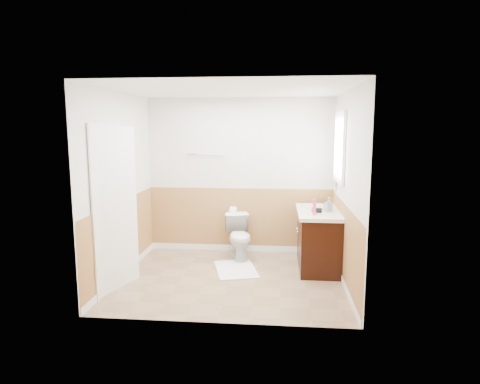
# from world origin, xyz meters

# --- Properties ---
(floor) EXTENTS (3.00, 3.00, 0.00)m
(floor) POSITION_xyz_m (0.00, 0.00, 0.00)
(floor) COLOR #8C7051
(floor) RESTS_ON ground
(ceiling) EXTENTS (3.00, 3.00, 0.00)m
(ceiling) POSITION_xyz_m (0.00, 0.00, 2.50)
(ceiling) COLOR white
(ceiling) RESTS_ON floor
(wall_back) EXTENTS (3.00, 0.00, 3.00)m
(wall_back) POSITION_xyz_m (0.00, 1.30, 1.25)
(wall_back) COLOR silver
(wall_back) RESTS_ON floor
(wall_front) EXTENTS (3.00, 0.00, 3.00)m
(wall_front) POSITION_xyz_m (0.00, -1.30, 1.25)
(wall_front) COLOR silver
(wall_front) RESTS_ON floor
(wall_left) EXTENTS (0.00, 3.00, 3.00)m
(wall_left) POSITION_xyz_m (-1.50, 0.00, 1.25)
(wall_left) COLOR silver
(wall_left) RESTS_ON floor
(wall_right) EXTENTS (0.00, 3.00, 3.00)m
(wall_right) POSITION_xyz_m (1.50, 0.00, 1.25)
(wall_right) COLOR silver
(wall_right) RESTS_ON floor
(wainscot_back) EXTENTS (3.00, 0.00, 3.00)m
(wainscot_back) POSITION_xyz_m (0.00, 1.29, 0.50)
(wainscot_back) COLOR #A37841
(wainscot_back) RESTS_ON floor
(wainscot_front) EXTENTS (3.00, 0.00, 3.00)m
(wainscot_front) POSITION_xyz_m (0.00, -1.29, 0.50)
(wainscot_front) COLOR #A37841
(wainscot_front) RESTS_ON floor
(wainscot_left) EXTENTS (0.00, 2.60, 2.60)m
(wainscot_left) POSITION_xyz_m (-1.49, 0.00, 0.50)
(wainscot_left) COLOR #A37841
(wainscot_left) RESTS_ON floor
(wainscot_right) EXTENTS (0.00, 2.60, 2.60)m
(wainscot_right) POSITION_xyz_m (1.49, 0.00, 0.50)
(wainscot_right) COLOR #A37841
(wainscot_right) RESTS_ON floor
(toilet) EXTENTS (0.54, 0.74, 0.68)m
(toilet) POSITION_xyz_m (0.03, 0.88, 0.34)
(toilet) COLOR white
(toilet) RESTS_ON floor
(bath_mat) EXTENTS (0.73, 0.91, 0.02)m
(bath_mat) POSITION_xyz_m (0.03, 0.33, 0.01)
(bath_mat) COLOR white
(bath_mat) RESTS_ON floor
(vanity_cabinet) EXTENTS (0.55, 1.10, 0.80)m
(vanity_cabinet) POSITION_xyz_m (1.21, 0.56, 0.40)
(vanity_cabinet) COLOR black
(vanity_cabinet) RESTS_ON floor
(vanity_knob_left) EXTENTS (0.03, 0.03, 0.03)m
(vanity_knob_left) POSITION_xyz_m (0.91, 0.46, 0.55)
(vanity_knob_left) COLOR silver
(vanity_knob_left) RESTS_ON vanity_cabinet
(vanity_knob_right) EXTENTS (0.03, 0.03, 0.03)m
(vanity_knob_right) POSITION_xyz_m (0.91, 0.66, 0.55)
(vanity_knob_right) COLOR silver
(vanity_knob_right) RESTS_ON vanity_cabinet
(countertop) EXTENTS (0.60, 1.15, 0.05)m
(countertop) POSITION_xyz_m (1.20, 0.56, 0.83)
(countertop) COLOR white
(countertop) RESTS_ON vanity_cabinet
(sink_basin) EXTENTS (0.36, 0.36, 0.02)m
(sink_basin) POSITION_xyz_m (1.21, 0.71, 0.86)
(sink_basin) COLOR silver
(sink_basin) RESTS_ON countertop
(faucet) EXTENTS (0.02, 0.02, 0.14)m
(faucet) POSITION_xyz_m (1.39, 0.71, 0.92)
(faucet) COLOR silver
(faucet) RESTS_ON countertop
(lotion_bottle) EXTENTS (0.05, 0.05, 0.22)m
(lotion_bottle) POSITION_xyz_m (1.11, 0.24, 0.96)
(lotion_bottle) COLOR #DE3966
(lotion_bottle) RESTS_ON countertop
(soap_dispenser) EXTENTS (0.12, 0.12, 0.20)m
(soap_dispenser) POSITION_xyz_m (1.33, 0.50, 0.95)
(soap_dispenser) COLOR gray
(soap_dispenser) RESTS_ON countertop
(hair_dryer_body) EXTENTS (0.14, 0.07, 0.07)m
(hair_dryer_body) POSITION_xyz_m (1.16, 0.41, 0.89)
(hair_dryer_body) COLOR black
(hair_dryer_body) RESTS_ON countertop
(hair_dryer_handle) EXTENTS (0.03, 0.03, 0.07)m
(hair_dryer_handle) POSITION_xyz_m (1.13, 0.47, 0.86)
(hair_dryer_handle) COLOR black
(hair_dryer_handle) RESTS_ON countertop
(mirror_panel) EXTENTS (0.02, 0.35, 0.90)m
(mirror_panel) POSITION_xyz_m (1.48, 1.10, 1.55)
(mirror_panel) COLOR silver
(mirror_panel) RESTS_ON wall_right
(window_frame) EXTENTS (0.04, 0.80, 1.00)m
(window_frame) POSITION_xyz_m (1.47, 0.59, 1.75)
(window_frame) COLOR white
(window_frame) RESTS_ON wall_right
(window_glass) EXTENTS (0.01, 0.70, 0.90)m
(window_glass) POSITION_xyz_m (1.49, 0.59, 1.75)
(window_glass) COLOR white
(window_glass) RESTS_ON wall_right
(door) EXTENTS (0.29, 0.78, 2.04)m
(door) POSITION_xyz_m (-1.40, -0.45, 1.02)
(door) COLOR white
(door) RESTS_ON wall_left
(door_frame) EXTENTS (0.02, 0.92, 2.10)m
(door_frame) POSITION_xyz_m (-1.48, -0.45, 1.03)
(door_frame) COLOR white
(door_frame) RESTS_ON wall_left
(door_knob) EXTENTS (0.06, 0.06, 0.06)m
(door_knob) POSITION_xyz_m (-1.34, -0.12, 0.95)
(door_knob) COLOR silver
(door_knob) RESTS_ON door
(towel_bar) EXTENTS (0.62, 0.02, 0.02)m
(towel_bar) POSITION_xyz_m (-0.55, 1.25, 1.60)
(towel_bar) COLOR silver
(towel_bar) RESTS_ON wall_back
(tp_holder_bar) EXTENTS (0.14, 0.02, 0.02)m
(tp_holder_bar) POSITION_xyz_m (-0.10, 1.23, 0.70)
(tp_holder_bar) COLOR silver
(tp_holder_bar) RESTS_ON wall_back
(tp_roll) EXTENTS (0.10, 0.11, 0.11)m
(tp_roll) POSITION_xyz_m (-0.10, 1.23, 0.70)
(tp_roll) COLOR white
(tp_roll) RESTS_ON tp_holder_bar
(tp_sheet) EXTENTS (0.10, 0.01, 0.16)m
(tp_sheet) POSITION_xyz_m (-0.10, 1.23, 0.59)
(tp_sheet) COLOR white
(tp_sheet) RESTS_ON tp_roll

